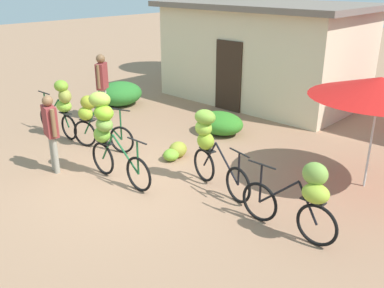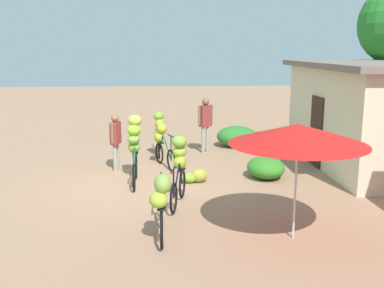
{
  "view_description": "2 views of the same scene",
  "coord_description": "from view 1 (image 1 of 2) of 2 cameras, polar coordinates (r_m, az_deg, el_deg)",
  "views": [
    {
      "loc": [
        6.02,
        -4.49,
        3.65
      ],
      "look_at": [
        1.1,
        0.72,
        0.84
      ],
      "focal_mm": 40.01,
      "sensor_mm": 36.0,
      "label": 1
    },
    {
      "loc": [
        10.77,
        0.64,
        3.31
      ],
      "look_at": [
        1.17,
        1.26,
        1.26
      ],
      "focal_mm": 41.71,
      "sensor_mm": 36.0,
      "label": 2
    }
  ],
  "objects": [
    {
      "name": "market_umbrella",
      "position": [
        8.05,
        23.76,
        6.95
      ],
      "size": [
        2.39,
        2.39,
        2.07
      ],
      "color": "beige",
      "rests_on": "ground"
    },
    {
      "name": "bicycle_leftmost",
      "position": [
        10.64,
        -16.98,
        5.14
      ],
      "size": [
        1.59,
        0.4,
        1.43
      ],
      "color": "black",
      "rests_on": "ground"
    },
    {
      "name": "hedge_bush_front_left",
      "position": [
        13.2,
        -9.62,
        6.64
      ],
      "size": [
        1.25,
        1.39,
        0.71
      ],
      "primitive_type": "ellipsoid",
      "color": "#2C762B",
      "rests_on": "ground"
    },
    {
      "name": "ground_plane",
      "position": [
        8.35,
        -8.93,
        -4.79
      ],
      "size": [
        60.0,
        60.0,
        0.0
      ],
      "primitive_type": "plane",
      "color": "#9D7558"
    },
    {
      "name": "bicycle_near_pile",
      "position": [
        9.79,
        -13.03,
        3.36
      ],
      "size": [
        1.52,
        0.65,
        1.21
      ],
      "color": "black",
      "rests_on": "ground"
    },
    {
      "name": "hedge_bush_front_right",
      "position": [
        10.62,
        3.81,
        2.8
      ],
      "size": [
        1.21,
        0.97,
        0.54
      ],
      "primitive_type": "ellipsoid",
      "color": "#347E25",
      "rests_on": "ground"
    },
    {
      "name": "banana_pile_on_ground",
      "position": [
        9.18,
        -2.23,
        -1.01
      ],
      "size": [
        0.46,
        0.71,
        0.34
      ],
      "color": "olive",
      "rests_on": "ground"
    },
    {
      "name": "bicycle_rightmost",
      "position": [
        6.4,
        14.64,
        -6.58
      ],
      "size": [
        1.65,
        0.4,
        1.26
      ],
      "color": "black",
      "rests_on": "ground"
    },
    {
      "name": "person_bystander",
      "position": [
        8.71,
        -18.32,
        2.25
      ],
      "size": [
        0.56,
        0.29,
        1.57
      ],
      "color": "gray",
      "rests_on": "ground"
    },
    {
      "name": "bicycle_center_loaded",
      "position": [
        8.15,
        -11.32,
        2.08
      ],
      "size": [
        1.73,
        0.44,
        1.67
      ],
      "color": "black",
      "rests_on": "ground"
    },
    {
      "name": "building_low",
      "position": [
        13.67,
        9.59,
        12.04
      ],
      "size": [
        6.2,
        3.91,
        2.95
      ],
      "color": "beige",
      "rests_on": "ground"
    },
    {
      "name": "person_vendor",
      "position": [
        11.69,
        -11.9,
        8.36
      ],
      "size": [
        0.39,
        0.49,
        1.78
      ],
      "color": "gray",
      "rests_on": "ground"
    },
    {
      "name": "bicycle_by_shop",
      "position": [
        7.74,
        2.36,
        0.24
      ],
      "size": [
        1.62,
        0.47,
        1.44
      ],
      "color": "black",
      "rests_on": "ground"
    }
  ]
}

